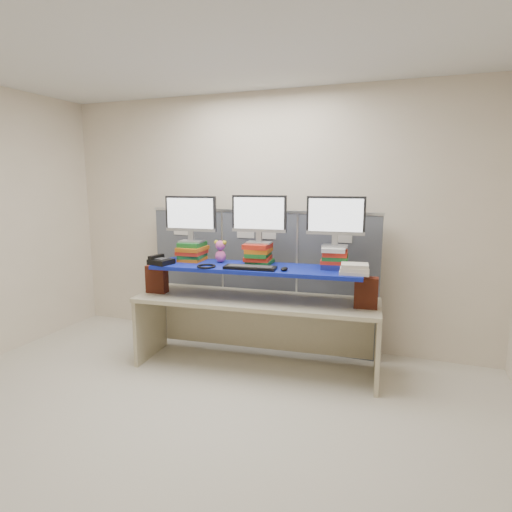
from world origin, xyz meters
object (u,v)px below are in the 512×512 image
at_px(monitor_left, 191,216).
at_px(monitor_right, 336,218).
at_px(blue_board, 256,268).
at_px(monitor_center, 259,216).
at_px(keyboard, 250,267).
at_px(desk_phone, 160,261).
at_px(desk, 256,312).

bearing_deg(monitor_left, monitor_right, -0.00).
xyz_separation_m(blue_board, monitor_left, (-0.72, 0.05, 0.47)).
bearing_deg(blue_board, monitor_center, 90.62).
xyz_separation_m(keyboard, desk_phone, (-0.91, -0.09, 0.02)).
bearing_deg(monitor_right, desk, -170.75).
bearing_deg(desk, monitor_left, 170.59).
distance_m(desk, keyboard, 0.50).
bearing_deg(blue_board, monitor_left, 170.59).
bearing_deg(monitor_center, blue_board, -89.38).
height_order(monitor_left, keyboard, monitor_left).
bearing_deg(monitor_right, desk_phone, -170.95).
distance_m(blue_board, monitor_center, 0.50).
distance_m(desk, monitor_left, 1.17).
bearing_deg(desk_phone, monitor_center, 31.07).
relative_size(monitor_center, monitor_right, 1.00).
xyz_separation_m(desk, monitor_center, (-0.01, 0.12, 0.93)).
height_order(blue_board, monitor_center, monitor_center).
bearing_deg(monitor_left, desk_phone, -129.38).
xyz_separation_m(monitor_center, desk_phone, (-0.90, -0.35, -0.44)).
relative_size(desk, monitor_center, 4.46).
bearing_deg(keyboard, desk, 81.73).
height_order(monitor_left, monitor_right, monitor_right).
distance_m(monitor_left, desk_phone, 0.54).
bearing_deg(keyboard, blue_board, 81.73).
relative_size(monitor_center, keyboard, 1.08).
height_order(monitor_left, desk_phone, monitor_left).
distance_m(monitor_left, monitor_center, 0.71).
bearing_deg(monitor_left, desk, -9.41).
xyz_separation_m(monitor_left, desk_phone, (-0.19, -0.28, -0.42)).
height_order(monitor_center, monitor_right, monitor_center).
distance_m(desk, desk_phone, 1.06).
xyz_separation_m(blue_board, monitor_center, (-0.01, 0.12, 0.49)).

